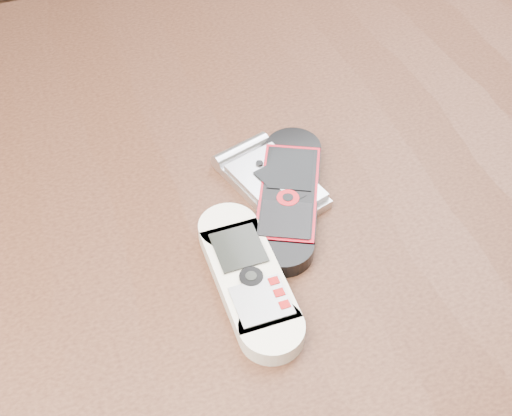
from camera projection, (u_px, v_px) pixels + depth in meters
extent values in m
cube|color=black|center=(250.00, 231.00, 0.60)|extent=(1.20, 0.80, 0.03)
cube|color=black|center=(483.00, 149.00, 1.22)|extent=(0.06, 0.06, 0.71)
cube|color=white|center=(249.00, 278.00, 0.54)|extent=(0.05, 0.15, 0.02)
cube|color=black|center=(288.00, 196.00, 0.59)|extent=(0.11, 0.16, 0.02)
cube|color=silver|center=(273.00, 182.00, 0.60)|extent=(0.08, 0.12, 0.02)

